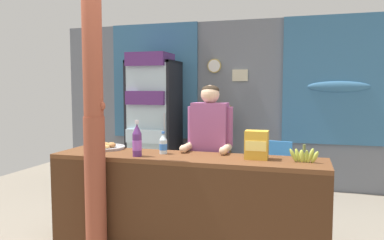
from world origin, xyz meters
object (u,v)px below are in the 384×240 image
object	(u,v)px
drink_fridge	(153,114)
banana_bunch	(304,156)
soda_bottle_grape_soda	(137,141)
shopkeeper	(210,143)
pastry_tray	(107,147)
timber_post	(94,123)
soda_bottle_water	(163,144)
stall_counter	(182,196)
snack_box_choco_powder	(257,145)
plastic_lawn_chair	(278,167)
bottle_shelf_rack	(214,145)

from	to	relation	value
drink_fridge	banana_bunch	distance (m)	3.06
soda_bottle_grape_soda	drink_fridge	bearing A→B (deg)	108.71
shopkeeper	soda_bottle_grape_soda	size ratio (longest dim) A/B	4.65
drink_fridge	pastry_tray	world-z (taller)	drink_fridge
timber_post	banana_bunch	xyz separation A→B (m)	(1.79, 0.37, -0.27)
shopkeeper	soda_bottle_water	size ratio (longest dim) A/B	7.23
stall_counter	soda_bottle_water	size ratio (longest dim) A/B	11.81
snack_box_choco_powder	shopkeeper	bearing A→B (deg)	144.01
plastic_lawn_chair	banana_bunch	xyz separation A→B (m)	(0.32, -1.67, 0.46)
plastic_lawn_chair	shopkeeper	size ratio (longest dim) A/B	0.55
soda_bottle_grape_soda	pastry_tray	xyz separation A→B (m)	(-0.48, 0.29, -0.12)
timber_post	snack_box_choco_powder	distance (m)	1.45
plastic_lawn_chair	soda_bottle_water	bearing A→B (deg)	-121.17
soda_bottle_grape_soda	banana_bunch	size ratio (longest dim) A/B	1.29
stall_counter	banana_bunch	world-z (taller)	banana_bunch
bottle_shelf_rack	soda_bottle_water	distance (m)	2.19
shopkeeper	bottle_shelf_rack	bearing A→B (deg)	101.71
banana_bunch	snack_box_choco_powder	bearing A→B (deg)	174.88
bottle_shelf_rack	pastry_tray	size ratio (longest dim) A/B	3.40
stall_counter	shopkeeper	world-z (taller)	shopkeeper
plastic_lawn_chair	drink_fridge	bearing A→B (deg)	167.82
soda_bottle_water	drink_fridge	bearing A→B (deg)	114.78
shopkeeper	banana_bunch	bearing A→B (deg)	-24.13
bottle_shelf_rack	pastry_tray	world-z (taller)	bottle_shelf_rack
soda_bottle_water	stall_counter	bearing A→B (deg)	-33.14
bottle_shelf_rack	snack_box_choco_powder	size ratio (longest dim) A/B	4.97
shopkeeper	snack_box_choco_powder	world-z (taller)	shopkeeper
soda_bottle_water	pastry_tray	size ratio (longest dim) A/B	0.58
timber_post	plastic_lawn_chair	distance (m)	2.62
stall_counter	pastry_tray	size ratio (longest dim) A/B	6.89
snack_box_choco_powder	pastry_tray	xyz separation A→B (m)	(-1.55, 0.11, -0.10)
stall_counter	soda_bottle_grape_soda	xyz separation A→B (m)	(-0.43, -0.04, 0.49)
soda_bottle_grape_soda	soda_bottle_water	world-z (taller)	soda_bottle_grape_soda
drink_fridge	plastic_lawn_chair	size ratio (longest dim) A/B	2.38
bottle_shelf_rack	soda_bottle_grape_soda	world-z (taller)	bottle_shelf_rack
shopkeeper	pastry_tray	distance (m)	1.07
stall_counter	plastic_lawn_chair	world-z (taller)	stall_counter
timber_post	soda_bottle_water	world-z (taller)	timber_post
banana_bunch	stall_counter	bearing A→B (deg)	-174.24
drink_fridge	bottle_shelf_rack	distance (m)	1.05
soda_bottle_water	banana_bunch	xyz separation A→B (m)	(1.29, -0.05, -0.03)
soda_bottle_grape_soda	pastry_tray	bearing A→B (deg)	148.80
soda_bottle_water	soda_bottle_grape_soda	bearing A→B (deg)	-133.39
plastic_lawn_chair	snack_box_choco_powder	distance (m)	1.72
bottle_shelf_rack	snack_box_choco_powder	bearing A→B (deg)	-67.70
shopkeeper	pastry_tray	xyz separation A→B (m)	(-1.03, -0.27, -0.05)
snack_box_choco_powder	stall_counter	bearing A→B (deg)	-167.60
plastic_lawn_chair	pastry_tray	bearing A→B (deg)	-137.20
timber_post	banana_bunch	world-z (taller)	timber_post
pastry_tray	stall_counter	bearing A→B (deg)	-15.71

